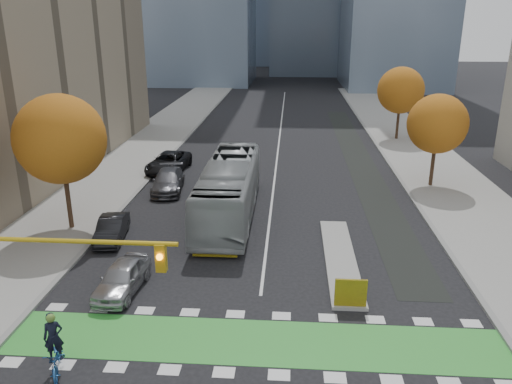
# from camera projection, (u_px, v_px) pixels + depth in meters

# --- Properties ---
(ground) EXTENTS (300.00, 300.00, 0.00)m
(ground) POSITION_uv_depth(u_px,v_px,m) (252.00, 367.00, 18.37)
(ground) COLOR black
(ground) RESTS_ON ground
(sidewalk_west) EXTENTS (7.00, 120.00, 0.15)m
(sidewalk_west) POSITION_uv_depth(u_px,v_px,m) (97.00, 186.00, 38.11)
(sidewalk_west) COLOR gray
(sidewalk_west) RESTS_ON ground
(sidewalk_east) EXTENTS (7.00, 120.00, 0.15)m
(sidewalk_east) POSITION_uv_depth(u_px,v_px,m) (458.00, 195.00, 36.31)
(sidewalk_east) COLOR gray
(sidewalk_east) RESTS_ON ground
(curb_west) EXTENTS (0.30, 120.00, 0.16)m
(curb_west) POSITION_uv_depth(u_px,v_px,m) (142.00, 187.00, 37.88)
(curb_west) COLOR gray
(curb_west) RESTS_ON ground
(curb_east) EXTENTS (0.30, 120.00, 0.16)m
(curb_east) POSITION_uv_depth(u_px,v_px,m) (409.00, 194.00, 36.54)
(curb_east) COLOR gray
(curb_east) RESTS_ON ground
(bike_crossing) EXTENTS (20.00, 3.00, 0.01)m
(bike_crossing) POSITION_uv_depth(u_px,v_px,m) (255.00, 342.00, 19.78)
(bike_crossing) COLOR green
(bike_crossing) RESTS_ON ground
(centre_line) EXTENTS (0.15, 70.00, 0.01)m
(centre_line) POSITION_uv_depth(u_px,v_px,m) (280.00, 134.00, 56.10)
(centre_line) COLOR silver
(centre_line) RESTS_ON ground
(bike_lane_paint) EXTENTS (2.50, 50.00, 0.01)m
(bike_lane_paint) POSITION_uv_depth(u_px,v_px,m) (358.00, 158.00, 46.16)
(bike_lane_paint) COLOR black
(bike_lane_paint) RESTS_ON ground
(median_island) EXTENTS (1.60, 10.00, 0.16)m
(median_island) POSITION_uv_depth(u_px,v_px,m) (340.00, 258.00, 26.56)
(median_island) COLOR gray
(median_island) RESTS_ON ground
(hazard_board) EXTENTS (1.40, 0.12, 1.30)m
(hazard_board) POSITION_uv_depth(u_px,v_px,m) (351.00, 293.00, 21.80)
(hazard_board) COLOR yellow
(hazard_board) RESTS_ON median_island
(tree_west) EXTENTS (5.20, 5.20, 8.22)m
(tree_west) POSITION_uv_depth(u_px,v_px,m) (60.00, 139.00, 28.66)
(tree_west) COLOR #332114
(tree_west) RESTS_ON ground
(tree_east_near) EXTENTS (4.40, 4.40, 7.08)m
(tree_east_near) POSITION_uv_depth(u_px,v_px,m) (437.00, 124.00, 36.73)
(tree_east_near) COLOR #332114
(tree_east_near) RESTS_ON ground
(tree_east_far) EXTENTS (4.80, 4.80, 7.65)m
(tree_east_far) POSITION_uv_depth(u_px,v_px,m) (401.00, 90.00, 51.67)
(tree_east_far) COLOR #332114
(tree_east_far) RESTS_ON ground
(traffic_signal_west) EXTENTS (8.53, 0.56, 5.20)m
(traffic_signal_west) POSITION_uv_depth(u_px,v_px,m) (21.00, 268.00, 17.11)
(traffic_signal_west) COLOR #BF9914
(traffic_signal_west) RESTS_ON ground
(cyclist) EXTENTS (1.42, 2.21, 2.41)m
(cyclist) POSITION_uv_depth(u_px,v_px,m) (56.00, 353.00, 17.85)
(cyclist) COLOR #1E4E8D
(cyclist) RESTS_ON ground
(bus) EXTENTS (3.12, 13.18, 3.67)m
(bus) POSITION_uv_depth(u_px,v_px,m) (229.00, 189.00, 32.02)
(bus) COLOR #9A9FA1
(bus) RESTS_ON ground
(parked_car_a) EXTENTS (1.97, 4.30, 1.43)m
(parked_car_a) POSITION_uv_depth(u_px,v_px,m) (122.00, 277.00, 23.29)
(parked_car_a) COLOR #A8A8AD
(parked_car_a) RESTS_ON ground
(parked_car_b) EXTENTS (1.94, 4.20, 1.34)m
(parked_car_b) POSITION_uv_depth(u_px,v_px,m) (112.00, 229.00, 28.84)
(parked_car_b) COLOR black
(parked_car_b) RESTS_ON ground
(parked_car_c) EXTENTS (2.73, 5.46, 1.52)m
(parked_car_c) POSITION_uv_depth(u_px,v_px,m) (168.00, 181.00, 37.15)
(parked_car_c) COLOR #505055
(parked_car_c) RESTS_ON ground
(parked_car_d) EXTENTS (3.24, 5.96, 1.59)m
(parked_car_d) POSITION_uv_depth(u_px,v_px,m) (168.00, 162.00, 41.93)
(parked_car_d) COLOR black
(parked_car_d) RESTS_ON ground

